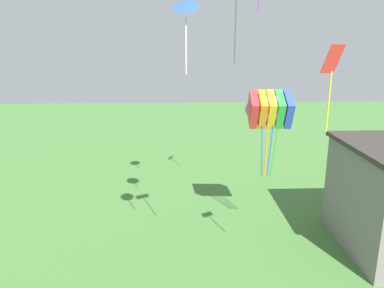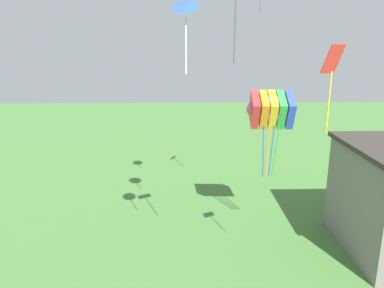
{
  "view_description": "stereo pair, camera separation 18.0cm",
  "coord_description": "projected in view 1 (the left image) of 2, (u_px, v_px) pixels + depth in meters",
  "views": [
    {
      "loc": [
        -0.54,
        -4.66,
        10.16
      ],
      "look_at": [
        0.0,
        9.09,
        6.41
      ],
      "focal_mm": 35.0,
      "sensor_mm": 36.0,
      "label": 1
    },
    {
      "loc": [
        -0.36,
        -4.66,
        10.16
      ],
      "look_at": [
        0.0,
        9.09,
        6.41
      ],
      "focal_mm": 35.0,
      "sensor_mm": 36.0,
      "label": 2
    }
  ],
  "objects": [
    {
      "name": "kite_rainbow_parafoil",
      "position": [
        270.0,
        109.0,
        18.89
      ],
      "size": [
        2.64,
        2.03,
        4.53
      ],
      "color": "#E54C8C"
    },
    {
      "name": "kite_blue_delta",
      "position": [
        186.0,
        9.0,
        12.66
      ],
      "size": [
        1.06,
        0.97,
        2.56
      ],
      "color": "blue"
    },
    {
      "name": "kite_red_diamond",
      "position": [
        332.0,
        71.0,
        12.06
      ],
      "size": [
        0.8,
        0.69,
        2.86
      ],
      "color": "red"
    }
  ]
}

